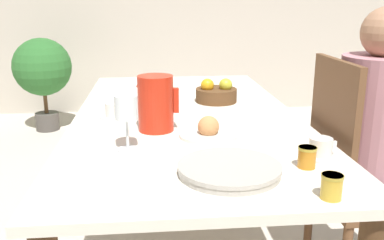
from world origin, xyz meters
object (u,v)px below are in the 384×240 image
object	(u,v)px
red_pitcher	(156,103)
jam_jar_red	(307,156)
serving_tray	(229,169)
person_seated	(384,134)
teacup_across	(114,111)
potted_plant	(43,70)
chair_person_side	(356,179)
teacup_near_person	(321,149)
jam_jar_amber	(332,185)
fruit_bowl	(216,94)
bread_plate	(208,131)
wine_glass_water	(126,110)

from	to	relation	value
red_pitcher	jam_jar_red	xyz separation A→B (m)	(0.44, -0.42, -0.07)
red_pitcher	serving_tray	bearing A→B (deg)	-65.78
person_seated	serving_tray	bearing A→B (deg)	-60.27
teacup_across	potted_plant	size ratio (longest dim) A/B	0.14
chair_person_side	teacup_across	xyz separation A→B (m)	(-0.96, 0.27, 0.23)
teacup_near_person	jam_jar_amber	size ratio (longest dim) A/B	1.92
red_pitcher	fruit_bowl	size ratio (longest dim) A/B	1.06
bread_plate	wine_glass_water	bearing A→B (deg)	-157.49
person_seated	bread_plate	bearing A→B (deg)	-87.00
serving_tray	person_seated	bearing A→B (deg)	29.73
fruit_bowl	potted_plant	bearing A→B (deg)	122.97
person_seated	teacup_near_person	distance (m)	0.46
person_seated	jam_jar_red	bearing A→B (deg)	-51.01
red_pitcher	jam_jar_amber	world-z (taller)	red_pitcher
chair_person_side	jam_jar_red	distance (m)	0.55
teacup_near_person	bread_plate	distance (m)	0.41
jam_jar_amber	potted_plant	xyz separation A→B (m)	(-1.45, 3.09, -0.18)
jam_jar_red	fruit_bowl	bearing A→B (deg)	99.42
bread_plate	serving_tray	bearing A→B (deg)	-87.77
person_seated	wine_glass_water	bearing A→B (deg)	-81.03
wine_glass_water	serving_tray	xyz separation A→B (m)	(0.30, -0.23, -0.12)
teacup_near_person	jam_jar_amber	xyz separation A→B (m)	(-0.09, -0.29, 0.01)
red_pitcher	bread_plate	distance (m)	0.23
bread_plate	teacup_across	bearing A→B (deg)	140.91
wine_glass_water	fruit_bowl	size ratio (longest dim) A/B	0.93
chair_person_side	jam_jar_amber	size ratio (longest dim) A/B	15.50
red_pitcher	serving_tray	world-z (taller)	red_pitcher
person_seated	teacup_across	bearing A→B (deg)	-103.73
chair_person_side	bread_plate	xyz separation A→B (m)	(-0.60, -0.03, 0.23)
wine_glass_water	bread_plate	size ratio (longest dim) A/B	0.87
red_pitcher	serving_tray	size ratio (longest dim) A/B	0.71
person_seated	chair_person_side	bearing A→B (deg)	-85.93
teacup_near_person	potted_plant	xyz separation A→B (m)	(-1.53, 2.81, -0.18)
chair_person_side	fruit_bowl	world-z (taller)	chair_person_side
serving_tray	jam_jar_amber	size ratio (longest dim) A/B	4.62
fruit_bowl	chair_person_side	bearing A→B (deg)	-46.05
serving_tray	bread_plate	xyz separation A→B (m)	(-0.01, 0.35, 0.01)
chair_person_side	jam_jar_red	bearing A→B (deg)	-44.64
wine_glass_water	teacup_across	bearing A→B (deg)	100.60
teacup_near_person	potted_plant	bearing A→B (deg)	118.63
bread_plate	red_pitcher	bearing A→B (deg)	152.84
person_seated	serving_tray	distance (m)	0.78
teacup_across	fruit_bowl	distance (m)	0.53
teacup_near_person	serving_tray	bearing A→B (deg)	-160.44
fruit_bowl	wine_glass_water	bearing A→B (deg)	-121.04
person_seated	jam_jar_amber	xyz separation A→B (m)	(-0.45, -0.56, 0.06)
bread_plate	jam_jar_amber	xyz separation A→B (m)	(0.24, -0.53, 0.01)
red_pitcher	fruit_bowl	bearing A→B (deg)	56.01
red_pitcher	wine_glass_water	world-z (taller)	red_pitcher
person_seated	potted_plant	xyz separation A→B (m)	(-1.90, 2.53, -0.13)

